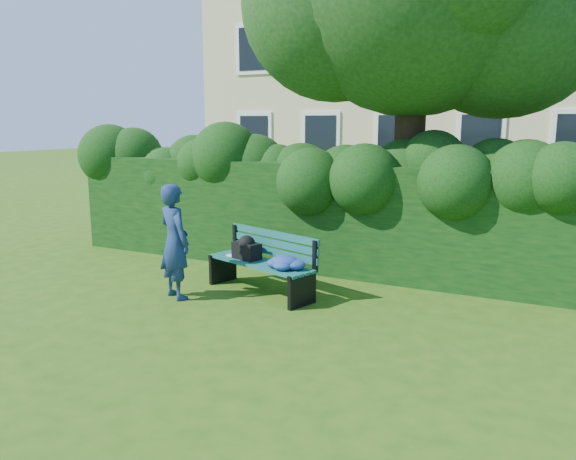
% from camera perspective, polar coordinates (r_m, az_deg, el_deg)
% --- Properties ---
extents(ground, '(80.00, 80.00, 0.00)m').
position_cam_1_polar(ground, '(7.70, -2.04, -7.71)').
color(ground, '#295310').
rests_on(ground, ground).
extents(apartment_building, '(16.00, 8.08, 12.00)m').
position_cam_1_polar(apartment_building, '(20.98, 17.89, 20.09)').
color(apartment_building, '#C4B783').
rests_on(apartment_building, ground).
extents(hedge, '(10.00, 1.00, 1.80)m').
position_cam_1_polar(hedge, '(9.42, 4.41, 1.34)').
color(hedge, black).
rests_on(hedge, ground).
extents(park_bench, '(1.88, 1.09, 0.89)m').
position_cam_1_polar(park_bench, '(8.10, -2.31, -3.10)').
color(park_bench, '#105042').
rests_on(park_bench, ground).
extents(man_reading, '(0.70, 0.60, 1.63)m').
position_cam_1_polar(man_reading, '(8.01, -11.44, -1.17)').
color(man_reading, navy).
rests_on(man_reading, ground).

